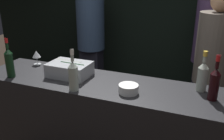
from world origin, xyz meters
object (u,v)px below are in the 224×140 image
red_wine_bottle_tall (214,83)px  red_wine_bottle_burgundy (9,62)px  person_grey_polo (91,38)px  wine_glass (36,55)px  ice_bin_with_bottles (70,69)px  bowl_white (128,89)px  person_in_hoodie (212,67)px  rose_wine_bottle (203,75)px  person_blond_tee (205,48)px  white_wine_bottle (73,75)px

red_wine_bottle_tall → red_wine_bottle_burgundy: 1.75m
person_grey_polo → wine_glass: bearing=172.1°
ice_bin_with_bottles → bowl_white: ice_bin_with_bottles is taller
red_wine_bottle_tall → person_in_hoodie: (-0.02, 0.87, -0.17)m
bowl_white → person_in_hoodie: size_ratio=0.09×
rose_wine_bottle → red_wine_bottle_tall: red_wine_bottle_tall is taller
red_wine_bottle_burgundy → bowl_white: bearing=4.1°
rose_wine_bottle → person_grey_polo: (-1.63, 1.26, -0.11)m
rose_wine_bottle → red_wine_bottle_tall: 0.16m
red_wine_bottle_burgundy → person_in_hoodie: person_in_hoodie is taller
bowl_white → person_blond_tee: bearing=72.0°
red_wine_bottle_tall → person_in_hoodie: size_ratio=0.20×
red_wine_bottle_burgundy → person_blond_tee: bearing=45.2°
white_wine_bottle → person_in_hoodie: person_in_hoodie is taller
red_wine_bottle_tall → bowl_white: bearing=-168.5°
wine_glass → person_grey_polo: 1.23m
red_wine_bottle_tall → person_blond_tee: bearing=94.7°
bowl_white → red_wine_bottle_tall: size_ratio=0.45×
bowl_white → red_wine_bottle_burgundy: 1.12m
ice_bin_with_bottles → bowl_white: 0.64m
red_wine_bottle_burgundy → red_wine_bottle_tall: bearing=6.8°
bowl_white → person_blond_tee: person_blond_tee is taller
wine_glass → white_wine_bottle: bearing=-31.3°
wine_glass → person_blond_tee: size_ratio=0.08×
red_wine_bottle_tall → red_wine_bottle_burgundy: red_wine_bottle_burgundy is taller
bowl_white → person_blond_tee: (0.51, 1.55, -0.01)m
bowl_white → person_grey_polo: bearing=125.7°
person_blond_tee → person_grey_polo: person_grey_polo is taller
white_wine_bottle → person_in_hoodie: bearing=47.2°
white_wine_bottle → red_wine_bottle_burgundy: red_wine_bottle_burgundy is taller
wine_glass → ice_bin_with_bottles: bearing=-17.1°
person_in_hoodie → person_grey_polo: 1.79m
wine_glass → person_in_hoodie: bearing=22.1°
ice_bin_with_bottles → white_wine_bottle: white_wine_bottle is taller
person_in_hoodie → person_blond_tee: bearing=-50.0°
ice_bin_with_bottles → bowl_white: (0.63, -0.15, -0.03)m
red_wine_bottle_tall → person_in_hoodie: bearing=91.1°
ice_bin_with_bottles → rose_wine_bottle: size_ratio=1.14×
red_wine_bottle_burgundy → person_blond_tee: person_blond_tee is taller
person_grey_polo → ice_bin_with_bottles: bearing=-168.2°
red_wine_bottle_tall → person_blond_tee: 1.43m
wine_glass → person_grey_polo: person_grey_polo is taller
bowl_white → rose_wine_bottle: bearing=26.4°
wine_glass → person_grey_polo: bearing=89.2°
person_grey_polo → person_in_hoodie: bearing=-114.4°
person_in_hoodie → white_wine_bottle: bearing=76.9°
bowl_white → rose_wine_bottle: rose_wine_bottle is taller
wine_glass → person_blond_tee: 2.05m
bowl_white → ice_bin_with_bottles: bearing=166.7°
rose_wine_bottle → red_wine_bottle_burgundy: (-1.65, -0.34, 0.01)m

